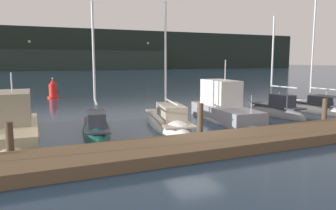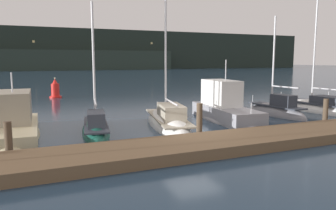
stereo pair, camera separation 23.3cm
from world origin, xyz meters
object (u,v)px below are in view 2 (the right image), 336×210
channel_buoy (55,90)px  motorboat_berth_6 (225,112)px  sailboat_berth_4 (96,131)px  sailboat_berth_5 (168,124)px  sailboat_berth_8 (319,110)px  sailboat_berth_7 (276,113)px  motorboat_berth_3 (15,128)px

channel_buoy → motorboat_berth_6: bearing=-62.9°
sailboat_berth_4 → motorboat_berth_6: bearing=4.1°
sailboat_berth_4 → sailboat_berth_5: 4.17m
sailboat_berth_5 → motorboat_berth_6: size_ratio=1.66×
sailboat_berth_5 → motorboat_berth_6: (4.03, 0.36, 0.40)m
sailboat_berth_8 → channel_buoy: 24.17m
sailboat_berth_5 → sailboat_berth_4: bearing=-176.8°
channel_buoy → sailboat_berth_5: bearing=-74.7°
sailboat_berth_8 → sailboat_berth_4: bearing=-177.0°
sailboat_berth_4 → sailboat_berth_7: sailboat_berth_4 is taller
motorboat_berth_3 → sailboat_berth_7: 16.25m
sailboat_berth_5 → sailboat_berth_7: size_ratio=1.53×
sailboat_berth_5 → motorboat_berth_6: bearing=5.1°
sailboat_berth_7 → motorboat_berth_3: bearing=178.5°
motorboat_berth_6 → sailboat_berth_7: (4.22, 0.10, -0.39)m
motorboat_berth_6 → sailboat_berth_8: 8.38m
sailboat_berth_7 → sailboat_berth_8: size_ratio=0.59×
motorboat_berth_3 → sailboat_berth_8: bearing=-0.7°
sailboat_berth_4 → sailboat_berth_8: bearing=3.0°
sailboat_berth_8 → channel_buoy: size_ratio=6.22×
sailboat_berth_4 → sailboat_berth_7: size_ratio=0.98×
motorboat_berth_3 → sailboat_berth_4: 4.01m
sailboat_berth_7 → sailboat_berth_8: (4.15, 0.17, -0.03)m
sailboat_berth_4 → motorboat_berth_6: 8.22m
sailboat_berth_5 → channel_buoy: bearing=105.3°
channel_buoy → sailboat_berth_7: bearing=-52.7°
motorboat_berth_3 → sailboat_berth_5: sailboat_berth_5 is taller
channel_buoy → sailboat_berth_8: bearing=-44.6°
motorboat_berth_6 → channel_buoy: motorboat_berth_6 is taller
motorboat_berth_3 → channel_buoy: motorboat_berth_3 is taller
motorboat_berth_3 → motorboat_berth_6: size_ratio=1.06×
sailboat_berth_8 → sailboat_berth_5: bearing=-177.1°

